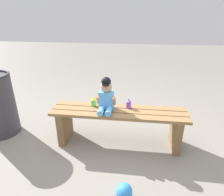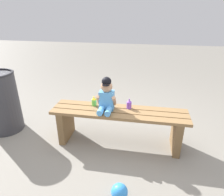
{
  "view_description": "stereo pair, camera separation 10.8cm",
  "coord_description": "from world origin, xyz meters",
  "px_view_note": "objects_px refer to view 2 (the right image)",
  "views": [
    {
      "loc": [
        0.18,
        -2.09,
        1.57
      ],
      "look_at": [
        -0.08,
        -0.05,
        0.64
      ],
      "focal_mm": 31.76,
      "sensor_mm": 36.0,
      "label": 1
    },
    {
      "loc": [
        0.29,
        -2.08,
        1.57
      ],
      "look_at": [
        -0.08,
        -0.05,
        0.64
      ],
      "focal_mm": 31.76,
      "sensor_mm": 36.0,
      "label": 2
    }
  ],
  "objects_px": {
    "child_figure": "(106,96)",
    "sippy_cup_left": "(94,101)",
    "sippy_cup_right": "(129,104)",
    "trash_bin": "(2,102)",
    "toy_ball": "(119,192)",
    "park_bench": "(119,121)"
  },
  "relations": [
    {
      "from": "sippy_cup_right",
      "to": "trash_bin",
      "type": "xyz_separation_m",
      "value": [
        -1.72,
        -0.04,
        -0.1
      ]
    },
    {
      "from": "sippy_cup_right",
      "to": "toy_ball",
      "type": "bearing_deg",
      "value": -88.91
    },
    {
      "from": "park_bench",
      "to": "sippy_cup_left",
      "type": "distance_m",
      "value": 0.4
    },
    {
      "from": "sippy_cup_left",
      "to": "trash_bin",
      "type": "bearing_deg",
      "value": -178.23
    },
    {
      "from": "park_bench",
      "to": "toy_ball",
      "type": "distance_m",
      "value": 0.86
    },
    {
      "from": "sippy_cup_left",
      "to": "toy_ball",
      "type": "xyz_separation_m",
      "value": [
        0.45,
        -0.9,
        -0.45
      ]
    },
    {
      "from": "child_figure",
      "to": "sippy_cup_right",
      "type": "distance_m",
      "value": 0.3
    },
    {
      "from": "sippy_cup_right",
      "to": "trash_bin",
      "type": "relative_size",
      "value": 0.15
    },
    {
      "from": "child_figure",
      "to": "sippy_cup_right",
      "type": "height_order",
      "value": "child_figure"
    },
    {
      "from": "toy_ball",
      "to": "trash_bin",
      "type": "distance_m",
      "value": 1.97
    },
    {
      "from": "sippy_cup_left",
      "to": "trash_bin",
      "type": "distance_m",
      "value": 1.29
    },
    {
      "from": "park_bench",
      "to": "child_figure",
      "type": "relative_size",
      "value": 4.02
    },
    {
      "from": "child_figure",
      "to": "sippy_cup_left",
      "type": "distance_m",
      "value": 0.22
    },
    {
      "from": "park_bench",
      "to": "sippy_cup_right",
      "type": "height_order",
      "value": "sippy_cup_right"
    },
    {
      "from": "sippy_cup_left",
      "to": "sippy_cup_right",
      "type": "xyz_separation_m",
      "value": [
        0.44,
        0.0,
        0.0
      ]
    },
    {
      "from": "park_bench",
      "to": "toy_ball",
      "type": "bearing_deg",
      "value": -81.1
    },
    {
      "from": "child_figure",
      "to": "sippy_cup_left",
      "type": "xyz_separation_m",
      "value": [
        -0.17,
        0.08,
        -0.12
      ]
    },
    {
      "from": "park_bench",
      "to": "toy_ball",
      "type": "height_order",
      "value": "park_bench"
    },
    {
      "from": "park_bench",
      "to": "child_figure",
      "type": "distance_m",
      "value": 0.36
    },
    {
      "from": "toy_ball",
      "to": "trash_bin",
      "type": "height_order",
      "value": "trash_bin"
    },
    {
      "from": "sippy_cup_left",
      "to": "toy_ball",
      "type": "height_order",
      "value": "sippy_cup_left"
    },
    {
      "from": "sippy_cup_left",
      "to": "park_bench",
      "type": "bearing_deg",
      "value": -13.92
    }
  ]
}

